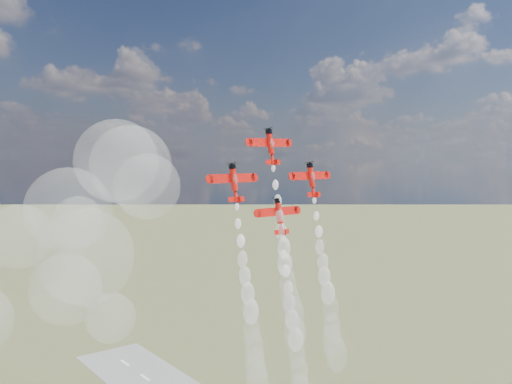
{
  "coord_description": "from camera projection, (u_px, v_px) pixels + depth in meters",
  "views": [
    {
      "loc": [
        -96.84,
        -91.09,
        92.41
      ],
      "look_at": [
        -15.76,
        14.16,
        83.18
      ],
      "focal_mm": 38.0,
      "sensor_mm": 36.0,
      "label": 1
    }
  ],
  "objects": [
    {
      "name": "smoke_trail_slot",
      "position": [
        299.0,
        370.0,
        132.28
      ],
      "size": [
        5.52,
        11.41,
        42.58
      ],
      "color": "white",
      "rests_on": "plane_slot"
    },
    {
      "name": "plane_left",
      "position": [
        234.0,
        182.0,
        128.88
      ],
      "size": [
        13.08,
        4.51,
        9.25
      ],
      "rotation": [
        1.37,
        0.0,
        0.0
      ],
      "color": "red",
      "rests_on": "ground"
    },
    {
      "name": "plane_lead",
      "position": [
        271.0,
        146.0,
        137.38
      ],
      "size": [
        13.08,
        4.51,
        9.25
      ],
      "rotation": [
        1.37,
        0.0,
        0.0
      ],
      "color": "red",
      "rests_on": "ground"
    },
    {
      "name": "smoke_trail_lead",
      "position": [
        290.0,
        297.0,
        133.99
      ],
      "size": [
        5.43,
        11.44,
        43.75
      ],
      "color": "white",
      "rests_on": "plane_lead"
    },
    {
      "name": "plane_slot",
      "position": [
        279.0,
        215.0,
        135.82
      ],
      "size": [
        13.08,
        4.51,
        9.25
      ],
      "rotation": [
        1.37,
        0.0,
        0.0
      ],
      "color": "red",
      "rests_on": "ground"
    },
    {
      "name": "smoke_trail_left",
      "position": [
        253.0,
        344.0,
        125.65
      ],
      "size": [
        5.21,
        10.9,
        43.01
      ],
      "color": "white",
      "rests_on": "plane_left"
    },
    {
      "name": "smoke_trail_right",
      "position": [
        331.0,
        323.0,
        140.75
      ],
      "size": [
        5.35,
        11.8,
        42.6
      ],
      "color": "white",
      "rests_on": "plane_right"
    },
    {
      "name": "plane_right",
      "position": [
        312.0,
        179.0,
        144.31
      ],
      "size": [
        13.08,
        4.51,
        9.25
      ],
      "rotation": [
        1.37,
        0.0,
        0.0
      ],
      "color": "red",
      "rests_on": "ground"
    },
    {
      "name": "drifted_smoke_cloud",
      "position": [
        90.0,
        218.0,
        123.74
      ],
      "size": [
        52.48,
        35.33,
        48.94
      ],
      "color": "white",
      "rests_on": "ground"
    }
  ]
}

